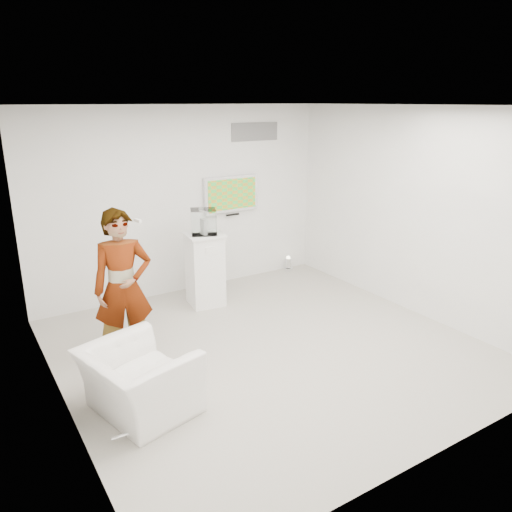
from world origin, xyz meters
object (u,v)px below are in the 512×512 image
at_px(pedestal, 205,269).
at_px(floor_uplight, 288,264).
at_px(tv, 231,194).
at_px(person, 123,288).
at_px(armchair, 139,381).

height_order(pedestal, floor_uplight, pedestal).
xyz_separation_m(tv, floor_uplight, (1.15, -0.10, -1.41)).
bearing_deg(person, pedestal, 43.55).
bearing_deg(pedestal, floor_uplight, 16.53).
relative_size(person, pedestal, 1.67).
height_order(person, armchair, person).
bearing_deg(pedestal, armchair, -130.16).
bearing_deg(floor_uplight, tv, 174.94).
xyz_separation_m(tv, pedestal, (-0.87, -0.70, -0.98)).
relative_size(tv, pedestal, 0.88).
relative_size(pedestal, floor_uplight, 4.13).
xyz_separation_m(tv, person, (-2.48, -1.80, -0.60)).
height_order(tv, person, person).
distance_m(tv, pedestal, 1.49).
bearing_deg(tv, pedestal, -141.23).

